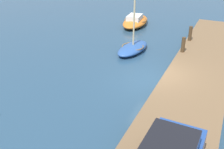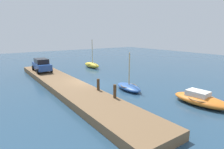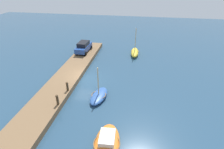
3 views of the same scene
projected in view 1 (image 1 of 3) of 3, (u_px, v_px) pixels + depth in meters
name	position (u px, v px, depth m)	size (l,w,h in m)	color
ground_plane	(155.00, 82.00, 15.61)	(84.00, 84.00, 0.00)	navy
dock_platform	(194.00, 85.00, 14.65)	(24.92, 3.38, 0.61)	brown
motorboat_orange	(135.00, 21.00, 25.29)	(4.55, 2.29, 1.06)	orange
rowboat_blue	(133.00, 48.00, 19.48)	(3.60, 1.92, 3.72)	#2D569E
mooring_post_west	(183.00, 45.00, 17.81)	(0.25, 0.25, 1.01)	#47331E
mooring_post_mid_west	(190.00, 33.00, 19.81)	(0.25, 0.25, 1.06)	#47331E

